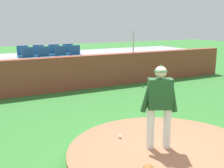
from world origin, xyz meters
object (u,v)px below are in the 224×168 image
object	(u,v)px
stadium_chair_3	(76,53)
stadium_chair_5	(39,53)
pitcher	(160,101)
baseball	(120,137)
stadium_chair_2	(61,54)
stadium_chair_6	(55,52)
stadium_chair_0	(28,56)
stadium_chair_1	(44,55)
stadium_chair_7	(69,51)
stadium_chair_4	(23,54)

from	to	relation	value
stadium_chair_3	stadium_chair_5	xyz separation A→B (m)	(-1.38, 0.89, 0.00)
pitcher	baseball	distance (m)	1.30
stadium_chair_2	stadium_chair_6	distance (m)	0.93
baseball	stadium_chair_0	bearing A→B (deg)	94.27
stadium_chair_1	stadium_chair_3	distance (m)	1.40
stadium_chair_1	stadium_chair_7	world-z (taller)	same
stadium_chair_2	stadium_chair_5	xyz separation A→B (m)	(-0.71, 0.90, 0.00)
pitcher	stadium_chair_6	bearing A→B (deg)	112.74
stadium_chair_7	baseball	bearing A→B (deg)	78.34
stadium_chair_4	stadium_chair_5	size ratio (longest dim) A/B	1.00
stadium_chair_2	stadium_chair_0	bearing A→B (deg)	0.48
stadium_chair_0	stadium_chair_5	size ratio (longest dim) A/B	1.00
stadium_chair_0	stadium_chair_4	distance (m)	0.93
baseball	stadium_chair_3	size ratio (longest dim) A/B	0.15
stadium_chair_3	stadium_chair_4	size ratio (longest dim) A/B	1.00
stadium_chair_3	stadium_chair_5	size ratio (longest dim) A/B	1.00
stadium_chair_5	pitcher	bearing A→B (deg)	91.94
stadium_chair_3	stadium_chair_7	size ratio (longest dim) A/B	1.00
stadium_chair_0	stadium_chair_4	world-z (taller)	same
stadium_chair_6	stadium_chair_7	distance (m)	0.68
stadium_chair_7	stadium_chair_2	bearing A→B (deg)	53.64
stadium_chair_7	stadium_chair_3	bearing A→B (deg)	89.26
stadium_chair_2	stadium_chair_5	distance (m)	1.15
stadium_chair_1	stadium_chair_7	size ratio (longest dim) A/B	1.00
stadium_chair_2	stadium_chair_4	bearing A→B (deg)	-33.28
baseball	stadium_chair_1	xyz separation A→B (m)	(0.15, 6.63, 1.12)
baseball	pitcher	bearing A→B (deg)	-59.59
stadium_chair_1	stadium_chair_3	bearing A→B (deg)	-178.88
baseball	stadium_chair_3	world-z (taller)	stadium_chair_3
pitcher	stadium_chair_5	size ratio (longest dim) A/B	3.40
pitcher	stadium_chair_7	xyz separation A→B (m)	(1.11, 8.33, 0.17)
baseball	stadium_chair_7	size ratio (longest dim) A/B	0.15
stadium_chair_6	pitcher	bearing A→B (deg)	87.04
stadium_chair_0	stadium_chair_4	xyz separation A→B (m)	(-0.02, 0.93, 0.00)
pitcher	stadium_chair_2	world-z (taller)	pitcher
stadium_chair_4	stadium_chair_5	world-z (taller)	same
pitcher	stadium_chair_7	bearing A→B (deg)	108.10
pitcher	stadium_chair_2	bearing A→B (deg)	112.36
pitcher	stadium_chair_2	size ratio (longest dim) A/B	3.40
stadium_chair_2	stadium_chair_6	size ratio (longest dim) A/B	1.00
baseball	stadium_chair_5	bearing A→B (deg)	88.72
stadium_chair_2	stadium_chair_6	world-z (taller)	same
stadium_chair_6	stadium_chair_3	bearing A→B (deg)	126.25
stadium_chair_5	stadium_chair_6	bearing A→B (deg)	-177.91
baseball	stadium_chair_4	distance (m)	7.66
stadium_chair_3	stadium_chair_7	distance (m)	0.91
stadium_chair_0	stadium_chair_2	xyz separation A→B (m)	(1.38, 0.01, 0.00)
stadium_chair_1	stadium_chair_4	bearing A→B (deg)	-54.32
stadium_chair_7	stadium_chair_6	bearing A→B (deg)	-0.54
stadium_chair_0	stadium_chair_2	distance (m)	1.38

